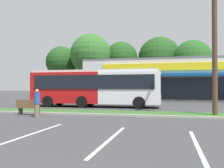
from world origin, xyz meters
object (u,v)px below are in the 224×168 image
object	(u,v)px
city_bus	(96,87)
bus_stop_bench	(28,107)
utility_pole	(212,15)
pedestrian_near_bench	(37,103)

from	to	relation	value
city_bus	bus_stop_bench	distance (m)	7.42
city_bus	bus_stop_bench	size ratio (longest dim) A/B	7.17
utility_pole	city_bus	xyz separation A→B (m)	(-8.87, 5.31, -4.27)
city_bus	pedestrian_near_bench	xyz separation A→B (m)	(-1.03, -8.02, -0.95)
bus_stop_bench	pedestrian_near_bench	size ratio (longest dim) A/B	0.98
utility_pole	bus_stop_bench	world-z (taller)	utility_pole
city_bus	pedestrian_near_bench	bearing A→B (deg)	-98.38
utility_pole	city_bus	size ratio (longest dim) A/B	0.99
bus_stop_bench	city_bus	bearing A→B (deg)	-107.96
city_bus	bus_stop_bench	xyz separation A→B (m)	(-2.26, -6.96, -1.26)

